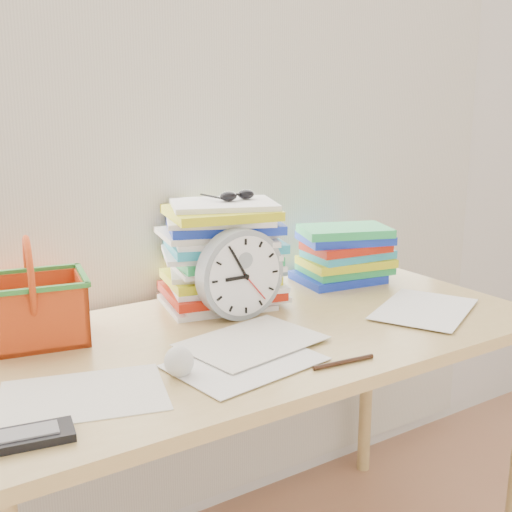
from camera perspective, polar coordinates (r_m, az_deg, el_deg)
curtain at (r=1.78m, az=-6.84°, el=14.16°), size 2.40×0.01×2.50m
desk at (r=1.57m, az=0.07°, el=-9.09°), size 1.40×0.70×0.75m
paper_stack at (r=1.70m, az=-3.20°, el=0.22°), size 0.37×0.34×0.27m
clock at (r=1.59m, az=-1.42°, el=-1.62°), size 0.23×0.05×0.23m
sunglasses at (r=1.70m, az=-1.68°, el=5.42°), size 0.13×0.11×0.03m
book_stack at (r=1.94m, az=7.79°, el=0.19°), size 0.32×0.27×0.17m
basket at (r=1.52m, az=-19.40°, el=-2.94°), size 0.27×0.23×0.24m
crumpled_ball at (r=1.29m, az=-6.90°, el=-9.26°), size 0.06×0.06×0.06m
pen at (r=1.36m, az=7.79°, el=-9.32°), size 0.15×0.03×0.01m
calculator at (r=1.13m, az=-19.67°, el=-14.92°), size 0.16×0.09×0.01m
scattered_papers at (r=1.54m, az=0.07°, el=-6.31°), size 1.26×0.42×0.02m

